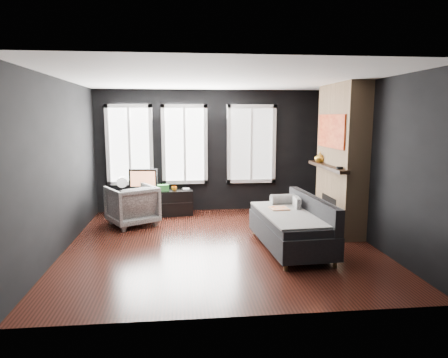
{
  "coord_description": "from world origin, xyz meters",
  "views": [
    {
      "loc": [
        -0.61,
        -6.43,
        2.1
      ],
      "look_at": [
        0.1,
        0.3,
        1.05
      ],
      "focal_mm": 32.0,
      "sensor_mm": 36.0,
      "label": 1
    }
  ],
  "objects": [
    {
      "name": "floor",
      "position": [
        0.0,
        0.0,
        0.0
      ],
      "size": [
        5.0,
        5.0,
        0.0
      ],
      "primitive_type": "plane",
      "color": "black",
      "rests_on": "ground"
    },
    {
      "name": "ceiling",
      "position": [
        0.0,
        0.0,
        2.7
      ],
      "size": [
        5.0,
        5.0,
        0.0
      ],
      "primitive_type": "plane",
      "color": "white",
      "rests_on": "ground"
    },
    {
      "name": "wall_back",
      "position": [
        0.0,
        2.5,
        1.35
      ],
      "size": [
        5.0,
        0.02,
        2.7
      ],
      "primitive_type": "cube",
      "color": "black",
      "rests_on": "ground"
    },
    {
      "name": "wall_left",
      "position": [
        -2.5,
        0.0,
        1.35
      ],
      "size": [
        0.02,
        5.0,
        2.7
      ],
      "primitive_type": "cube",
      "color": "black",
      "rests_on": "ground"
    },
    {
      "name": "wall_right",
      "position": [
        2.5,
        0.0,
        1.35
      ],
      "size": [
        0.02,
        5.0,
        2.7
      ],
      "primitive_type": "cube",
      "color": "black",
      "rests_on": "ground"
    },
    {
      "name": "windows",
      "position": [
        -0.45,
        2.46,
        2.38
      ],
      "size": [
        4.0,
        0.16,
        1.76
      ],
      "primitive_type": null,
      "color": "white",
      "rests_on": "wall_back"
    },
    {
      "name": "fireplace",
      "position": [
        2.3,
        0.6,
        1.35
      ],
      "size": [
        0.7,
        1.62,
        2.7
      ],
      "primitive_type": null,
      "color": "#93724C",
      "rests_on": "floor"
    },
    {
      "name": "sofa",
      "position": [
        1.1,
        -0.37,
        0.42
      ],
      "size": [
        1.11,
        2.03,
        0.85
      ],
      "primitive_type": null,
      "rotation": [
        0.0,
        0.0,
        0.06
      ],
      "color": "black",
      "rests_on": "floor"
    },
    {
      "name": "stripe_pillow",
      "position": [
        1.3,
        -0.04,
        0.61
      ],
      "size": [
        0.09,
        0.33,
        0.32
      ],
      "primitive_type": "cube",
      "rotation": [
        0.0,
        0.0,
        -0.06
      ],
      "color": "gray",
      "rests_on": "sofa"
    },
    {
      "name": "armchair",
      "position": [
        -1.6,
        1.36,
        0.43
      ],
      "size": [
        1.12,
        1.1,
        0.87
      ],
      "primitive_type": "imported",
      "rotation": [
        0.0,
        0.0,
        -2.63
      ],
      "color": "silver",
      "rests_on": "floor"
    },
    {
      "name": "media_console",
      "position": [
        -1.2,
        2.1,
        0.27
      ],
      "size": [
        1.62,
        0.67,
        0.54
      ],
      "primitive_type": null,
      "rotation": [
        0.0,
        0.0,
        0.11
      ],
      "color": "black",
      "rests_on": "floor"
    },
    {
      "name": "monitor",
      "position": [
        -1.44,
        2.06,
        0.81
      ],
      "size": [
        0.61,
        0.18,
        0.54
      ],
      "primitive_type": null,
      "rotation": [
        0.0,
        0.0,
        -0.08
      ],
      "color": "black",
      "rests_on": "media_console"
    },
    {
      "name": "desk_fan",
      "position": [
        -1.88,
        2.05,
        0.7
      ],
      "size": [
        0.28,
        0.28,
        0.32
      ],
      "primitive_type": null,
      "rotation": [
        0.0,
        0.0,
        0.25
      ],
      "color": "#9F9F9F",
      "rests_on": "media_console"
    },
    {
      "name": "mug",
      "position": [
        -0.79,
        2.1,
        0.6
      ],
      "size": [
        0.11,
        0.09,
        0.11
      ],
      "primitive_type": "imported",
      "rotation": [
        0.0,
        0.0,
        -0.01
      ],
      "color": "orange",
      "rests_on": "media_console"
    },
    {
      "name": "book",
      "position": [
        -0.61,
        2.22,
        0.64
      ],
      "size": [
        0.14,
        0.02,
        0.2
      ],
      "primitive_type": "imported",
      "rotation": [
        0.0,
        0.0,
        0.01
      ],
      "color": "#9F917C",
      "rests_on": "media_console"
    },
    {
      "name": "storage_box",
      "position": [
        -1.03,
        2.06,
        0.61
      ],
      "size": [
        0.26,
        0.19,
        0.13
      ],
      "primitive_type": "cube",
      "rotation": [
        0.0,
        0.0,
        0.15
      ],
      "color": "#2C7C2E",
      "rests_on": "media_console"
    },
    {
      "name": "mantel_vase",
      "position": [
        2.05,
        1.05,
        1.33
      ],
      "size": [
        0.27,
        0.27,
        0.2
      ],
      "primitive_type": "imported",
      "rotation": [
        0.0,
        0.0,
        0.42
      ],
      "color": "orange",
      "rests_on": "fireplace"
    },
    {
      "name": "mantel_clock",
      "position": [
        2.05,
        0.05,
        1.25
      ],
      "size": [
        0.14,
        0.14,
        0.04
      ],
      "primitive_type": "cylinder",
      "rotation": [
        0.0,
        0.0,
        0.32
      ],
      "color": "black",
      "rests_on": "fireplace"
    }
  ]
}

